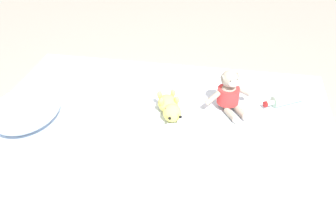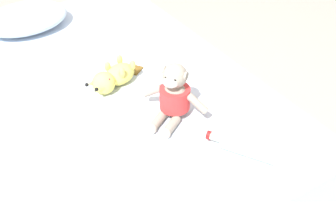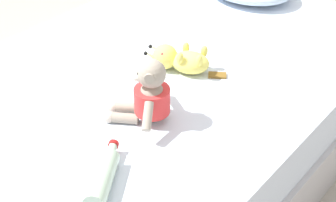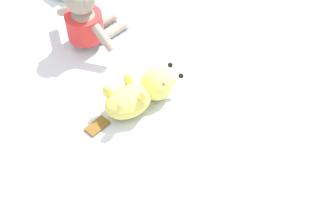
{
  "view_description": "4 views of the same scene",
  "coord_description": "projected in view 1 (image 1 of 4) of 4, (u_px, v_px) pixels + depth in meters",
  "views": [
    {
      "loc": [
        -1.69,
        -0.35,
        1.74
      ],
      "look_at": [
        0.11,
        -0.03,
        0.56
      ],
      "focal_mm": 42.53,
      "sensor_mm": 36.0,
      "label": 1
    },
    {
      "loc": [
        -0.53,
        -1.5,
        1.58
      ],
      "look_at": [
        0.18,
        -0.33,
        0.55
      ],
      "focal_mm": 45.74,
      "sensor_mm": 36.0,
      "label": 2
    },
    {
      "loc": [
        1.11,
        -1.38,
        1.57
      ],
      "look_at": [
        0.24,
        -0.33,
        0.58
      ],
      "focal_mm": 54.05,
      "sensor_mm": 36.0,
      "label": 3
    },
    {
      "loc": [
        0.2,
        0.86,
        1.6
      ],
      "look_at": [
        0.0,
        0.0,
        0.55
      ],
      "focal_mm": 50.21,
      "sensor_mm": 36.0,
      "label": 4
    }
  ],
  "objects": [
    {
      "name": "plush_yellow_creature",
      "position": [
        170.0,
        107.0,
        2.15
      ],
      "size": [
        0.32,
        0.19,
        0.1
      ],
      "color": "#EAE066",
      "rests_on": "bed"
    },
    {
      "name": "plush_monkey",
      "position": [
        229.0,
        94.0,
        2.17
      ],
      "size": [
        0.25,
        0.26,
        0.24
      ],
      "color": "#9E9384",
      "rests_on": "bed"
    },
    {
      "name": "bed",
      "position": [
        159.0,
        157.0,
        2.26
      ],
      "size": [
        1.35,
        1.91,
        0.5
      ],
      "color": "#B2B2B7",
      "rests_on": "ground_plane"
    },
    {
      "name": "ground_plane",
      "position": [
        159.0,
        188.0,
        2.4
      ],
      "size": [
        16.0,
        16.0,
        0.0
      ],
      "primitive_type": "plane",
      "color": "#9E998E"
    },
    {
      "name": "glass_bottle",
      "position": [
        287.0,
        99.0,
        2.25
      ],
      "size": [
        0.18,
        0.24,
        0.06
      ],
      "color": "#B2D1B7",
      "rests_on": "bed"
    },
    {
      "name": "pillow",
      "position": [
        26.0,
        108.0,
        2.12
      ],
      "size": [
        0.5,
        0.41,
        0.12
      ],
      "color": "silver",
      "rests_on": "bed"
    }
  ]
}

